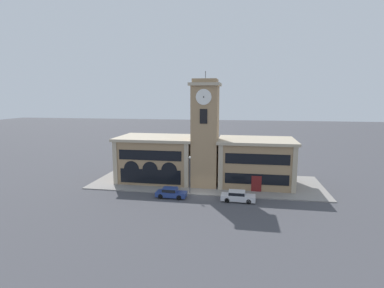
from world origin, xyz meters
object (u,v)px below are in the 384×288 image
Objects in this scene: street_lamp at (190,169)px; fire_hydrant at (242,193)px; parked_car_near at (171,192)px; parked_car_mid at (238,196)px.

street_lamp is 8.36m from fire_hydrant.
fire_hydrant is at bearing -0.05° from street_lamp.
parked_car_near reaches higher than fire_hydrant.
parked_car_mid reaches higher than parked_car_near.
fire_hydrant is at bearing 72.78° from parked_car_mid.
street_lamp is 6.42× the size of fire_hydrant.
street_lamp reaches higher than parked_car_near.
parked_car_near is 10.31m from fire_hydrant.
parked_car_near is at bearing -178.37° from parked_car_mid.
parked_car_mid is 7.92m from street_lamp.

